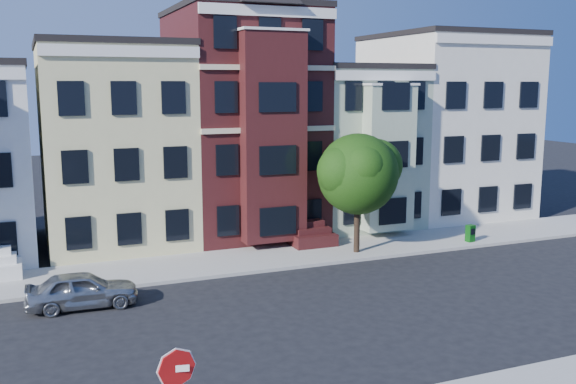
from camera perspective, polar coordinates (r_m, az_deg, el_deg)
name	(u,v)px	position (r m, az deg, el deg)	size (l,w,h in m)	color
ground	(367,312)	(24.01, 7.03, -10.51)	(120.00, 120.00, 0.00)	black
far_sidewalk	(285,256)	(30.88, -0.24, -5.71)	(60.00, 4.00, 0.15)	#9E9B93
house_yellow	(113,147)	(34.53, -15.26, 3.90)	(7.00, 9.00, 10.00)	beige
house_brown	(242,124)	(35.96, -4.15, 6.03)	(7.00, 9.00, 12.00)	#391213
house_green	(345,147)	(38.59, 5.12, 4.02)	(6.00, 9.00, 9.00)	#9FB094
house_cream	(444,127)	(42.17, 13.67, 5.63)	(8.00, 9.00, 11.00)	silver
street_tree	(358,179)	(30.80, 6.22, 1.12)	(6.13, 6.13, 7.13)	#20480F
parked_car	(82,290)	(25.23, -17.83, -8.27)	(1.62, 4.03, 1.37)	#9C9FA4
newspaper_box	(470,233)	(34.54, 15.90, -3.55)	(0.39, 0.35, 0.88)	#0B5010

